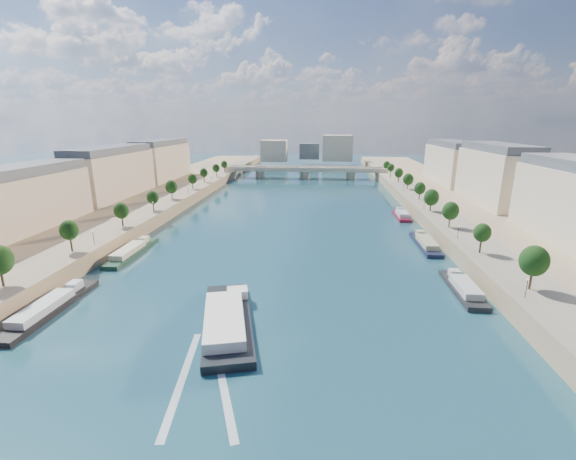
# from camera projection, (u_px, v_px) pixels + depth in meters

# --- Properties ---
(ground) EXTENTS (700.00, 700.00, 0.00)m
(ground) POSITION_uv_depth(u_px,v_px,m) (287.00, 236.00, 135.25)
(ground) COLOR #0D2E3C
(ground) RESTS_ON ground
(quay_left) EXTENTS (44.00, 520.00, 5.00)m
(quay_left) POSITION_uv_depth(u_px,v_px,m) (91.00, 225.00, 140.53)
(quay_left) COLOR #9E8460
(quay_left) RESTS_ON ground
(quay_right) EXTENTS (44.00, 520.00, 5.00)m
(quay_right) POSITION_uv_depth(u_px,v_px,m) (501.00, 234.00, 128.59)
(quay_right) COLOR #9E8460
(quay_right) RESTS_ON ground
(pave_left) EXTENTS (14.00, 520.00, 0.10)m
(pave_left) POSITION_uv_depth(u_px,v_px,m) (130.00, 219.00, 138.59)
(pave_left) COLOR gray
(pave_left) RESTS_ON quay_left
(pave_right) EXTENTS (14.00, 520.00, 0.10)m
(pave_right) POSITION_uv_depth(u_px,v_px,m) (456.00, 226.00, 129.14)
(pave_right) COLOR gray
(pave_right) RESTS_ON quay_right
(trees_left) EXTENTS (4.80, 268.80, 8.26)m
(trees_left) POSITION_uv_depth(u_px,v_px,m) (136.00, 203.00, 138.85)
(trees_left) COLOR #382B1E
(trees_left) RESTS_ON ground
(trees_right) EXTENTS (4.80, 268.80, 8.26)m
(trees_right) POSITION_uv_depth(u_px,v_px,m) (443.00, 204.00, 137.40)
(trees_right) COLOR #382B1E
(trees_right) RESTS_ON ground
(lamps_left) EXTENTS (0.36, 200.36, 4.28)m
(lamps_left) POSITION_uv_depth(u_px,v_px,m) (128.00, 219.00, 127.88)
(lamps_left) COLOR black
(lamps_left) RESTS_ON ground
(lamps_right) EXTENTS (0.36, 200.36, 4.28)m
(lamps_right) POSITION_uv_depth(u_px,v_px,m) (439.00, 214.00, 133.55)
(lamps_right) COLOR black
(lamps_right) RESTS_ON ground
(buildings_left) EXTENTS (16.00, 226.00, 23.20)m
(buildings_left) POSITION_uv_depth(u_px,v_px,m) (72.00, 181.00, 149.29)
(buildings_left) COLOR #C1AD94
(buildings_left) RESTS_ON ground
(buildings_right) EXTENTS (16.00, 226.00, 23.20)m
(buildings_right) POSITION_uv_depth(u_px,v_px,m) (531.00, 188.00, 135.20)
(buildings_right) COLOR #C1AD94
(buildings_right) RESTS_ON ground
(skyline) EXTENTS (79.00, 42.00, 22.00)m
(skyline) POSITION_uv_depth(u_px,v_px,m) (313.00, 149.00, 341.32)
(skyline) COLOR #C1AD94
(skyline) RESTS_ON ground
(bridge) EXTENTS (112.00, 12.00, 8.15)m
(bridge) POSITION_uv_depth(u_px,v_px,m) (305.00, 171.00, 269.78)
(bridge) COLOR #C1B79E
(bridge) RESTS_ON ground
(tour_barge) EXTENTS (16.37, 32.58, 4.25)m
(tour_barge) POSITION_uv_depth(u_px,v_px,m) (227.00, 320.00, 75.92)
(tour_barge) COLOR black
(tour_barge) RESTS_ON ground
(wake) EXTENTS (13.88, 25.95, 0.04)m
(wake) POSITION_uv_depth(u_px,v_px,m) (202.00, 379.00, 60.44)
(wake) COLOR silver
(wake) RESTS_ON ground
(moored_barges_left) EXTENTS (5.00, 120.76, 3.60)m
(moored_barges_left) POSITION_uv_depth(u_px,v_px,m) (15.00, 332.00, 72.47)
(moored_barges_left) COLOR #161F30
(moored_barges_left) RESTS_ON ground
(moored_barges_right) EXTENTS (5.00, 167.47, 3.60)m
(moored_barges_right) POSITION_uv_depth(u_px,v_px,m) (458.00, 283.00, 94.40)
(moored_barges_right) COLOR black
(moored_barges_right) RESTS_ON ground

